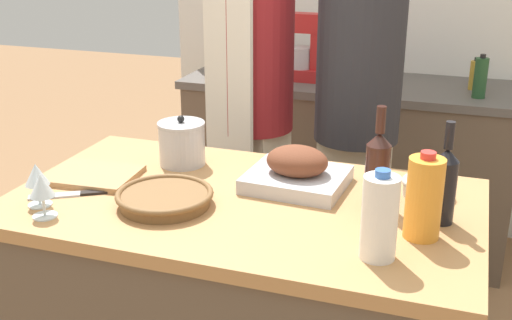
{
  "coord_description": "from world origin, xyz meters",
  "views": [
    {
      "loc": [
        0.59,
        -1.61,
        1.68
      ],
      "look_at": [
        0.0,
        0.12,
        1.0
      ],
      "focal_mm": 45.0,
      "sensor_mm": 36.0,
      "label": 1
    }
  ],
  "objects_px": {
    "stand_mixer": "(305,53)",
    "wine_bottle_dark": "(444,184)",
    "wine_bottle_green": "(377,167)",
    "condiment_bottle_short": "(356,62)",
    "roasting_pan": "(297,171)",
    "person_cook_guest": "(357,107)",
    "wine_glass_right": "(42,187)",
    "wine_glass_left": "(37,176)",
    "condiment_bottle_tall": "(480,78)",
    "person_cook_aproned": "(254,97)",
    "milk_jug": "(380,217)",
    "knife_chef": "(74,194)",
    "stock_pot": "(182,143)",
    "wicker_basket": "(165,197)",
    "condiment_bottle_extra": "(475,75)",
    "cutting_board": "(92,176)",
    "mixing_bowl": "(426,187)",
    "juice_jug": "(424,198)"
  },
  "relations": [
    {
      "from": "wine_glass_right",
      "to": "condiment_bottle_short",
      "type": "xyz_separation_m",
      "value": [
        0.47,
        2.05,
        -0.03
      ]
    },
    {
      "from": "wine_glass_left",
      "to": "condiment_bottle_tall",
      "type": "xyz_separation_m",
      "value": [
        1.16,
        1.73,
        -0.01
      ]
    },
    {
      "from": "wine_bottle_dark",
      "to": "condiment_bottle_tall",
      "type": "bearing_deg",
      "value": 87.13
    },
    {
      "from": "milk_jug",
      "to": "wine_bottle_dark",
      "type": "height_order",
      "value": "wine_bottle_dark"
    },
    {
      "from": "milk_jug",
      "to": "knife_chef",
      "type": "height_order",
      "value": "milk_jug"
    },
    {
      "from": "stock_pot",
      "to": "wine_bottle_dark",
      "type": "distance_m",
      "value": 0.87
    },
    {
      "from": "stand_mixer",
      "to": "person_cook_aproned",
      "type": "bearing_deg",
      "value": -92.46
    },
    {
      "from": "wine_bottle_dark",
      "to": "condiment_bottle_short",
      "type": "xyz_separation_m",
      "value": [
        -0.56,
        1.73,
        -0.05
      ]
    },
    {
      "from": "stock_pot",
      "to": "milk_jug",
      "type": "relative_size",
      "value": 0.74
    },
    {
      "from": "wicker_basket",
      "to": "knife_chef",
      "type": "xyz_separation_m",
      "value": [
        -0.29,
        -0.02,
        -0.02
      ]
    },
    {
      "from": "milk_jug",
      "to": "wicker_basket",
      "type": "bearing_deg",
      "value": 170.37
    },
    {
      "from": "wine_glass_right",
      "to": "person_cook_aproned",
      "type": "relative_size",
      "value": 0.07
    },
    {
      "from": "person_cook_guest",
      "to": "stock_pot",
      "type": "bearing_deg",
      "value": -122.11
    },
    {
      "from": "person_cook_guest",
      "to": "cutting_board",
      "type": "bearing_deg",
      "value": -124.76
    },
    {
      "from": "wicker_basket",
      "to": "juice_jug",
      "type": "height_order",
      "value": "juice_jug"
    },
    {
      "from": "knife_chef",
      "to": "wine_bottle_dark",
      "type": "bearing_deg",
      "value": 9.14
    },
    {
      "from": "cutting_board",
      "to": "condiment_bottle_extra",
      "type": "height_order",
      "value": "condiment_bottle_extra"
    },
    {
      "from": "wicker_basket",
      "to": "condiment_bottle_extra",
      "type": "height_order",
      "value": "condiment_bottle_extra"
    },
    {
      "from": "milk_jug",
      "to": "wine_bottle_green",
      "type": "bearing_deg",
      "value": 99.93
    },
    {
      "from": "condiment_bottle_short",
      "to": "roasting_pan",
      "type": "bearing_deg",
      "value": -85.58
    },
    {
      "from": "person_cook_guest",
      "to": "wine_glass_right",
      "type": "bearing_deg",
      "value": -115.83
    },
    {
      "from": "wine_glass_right",
      "to": "knife_chef",
      "type": "relative_size",
      "value": 0.56
    },
    {
      "from": "roasting_pan",
      "to": "cutting_board",
      "type": "bearing_deg",
      "value": -166.81
    },
    {
      "from": "cutting_board",
      "to": "mixing_bowl",
      "type": "height_order",
      "value": "mixing_bowl"
    },
    {
      "from": "wine_glass_right",
      "to": "person_cook_aproned",
      "type": "distance_m",
      "value": 1.17
    },
    {
      "from": "cutting_board",
      "to": "knife_chef",
      "type": "xyz_separation_m",
      "value": [
        0.02,
        -0.13,
        -0.01
      ]
    },
    {
      "from": "mixing_bowl",
      "to": "condiment_bottle_short",
      "type": "bearing_deg",
      "value": 107.91
    },
    {
      "from": "wine_glass_left",
      "to": "person_cook_aproned",
      "type": "relative_size",
      "value": 0.07
    },
    {
      "from": "cutting_board",
      "to": "juice_jug",
      "type": "height_order",
      "value": "juice_jug"
    },
    {
      "from": "wicker_basket",
      "to": "wine_bottle_dark",
      "type": "distance_m",
      "value": 0.77
    },
    {
      "from": "mixing_bowl",
      "to": "juice_jug",
      "type": "distance_m",
      "value": 0.29
    },
    {
      "from": "mixing_bowl",
      "to": "roasting_pan",
      "type": "bearing_deg",
      "value": -171.71
    },
    {
      "from": "wicker_basket",
      "to": "condiment_bottle_extra",
      "type": "xyz_separation_m",
      "value": [
        0.8,
        1.77,
        0.03
      ]
    },
    {
      "from": "wine_bottle_green",
      "to": "condiment_bottle_short",
      "type": "distance_m",
      "value": 1.72
    },
    {
      "from": "milk_jug",
      "to": "person_cook_aproned",
      "type": "bearing_deg",
      "value": 122.58
    },
    {
      "from": "milk_jug",
      "to": "wine_bottle_dark",
      "type": "xyz_separation_m",
      "value": [
        0.13,
        0.25,
        0.01
      ]
    },
    {
      "from": "person_cook_aproned",
      "to": "roasting_pan",
      "type": "bearing_deg",
      "value": -38.26
    },
    {
      "from": "condiment_bottle_tall",
      "to": "juice_jug",
      "type": "bearing_deg",
      "value": -94.22
    },
    {
      "from": "milk_jug",
      "to": "stand_mixer",
      "type": "distance_m",
      "value": 1.92
    },
    {
      "from": "roasting_pan",
      "to": "person_cook_guest",
      "type": "distance_m",
      "value": 0.71
    },
    {
      "from": "wicker_basket",
      "to": "condiment_bottle_tall",
      "type": "relative_size",
      "value": 1.36
    },
    {
      "from": "condiment_bottle_tall",
      "to": "person_cook_guest",
      "type": "relative_size",
      "value": 0.12
    },
    {
      "from": "roasting_pan",
      "to": "person_cook_aproned",
      "type": "relative_size",
      "value": 0.17
    },
    {
      "from": "roasting_pan",
      "to": "condiment_bottle_tall",
      "type": "relative_size",
      "value": 1.49
    },
    {
      "from": "juice_jug",
      "to": "person_cook_aproned",
      "type": "relative_size",
      "value": 0.13
    },
    {
      "from": "mixing_bowl",
      "to": "person_cook_aproned",
      "type": "distance_m",
      "value": 1.02
    },
    {
      "from": "wine_bottle_green",
      "to": "wine_bottle_dark",
      "type": "height_order",
      "value": "wine_bottle_green"
    },
    {
      "from": "mixing_bowl",
      "to": "wine_glass_right",
      "type": "height_order",
      "value": "wine_glass_right"
    },
    {
      "from": "cutting_board",
      "to": "wine_glass_right",
      "type": "height_order",
      "value": "wine_glass_right"
    },
    {
      "from": "stand_mixer",
      "to": "wine_bottle_dark",
      "type": "bearing_deg",
      "value": -62.98
    }
  ]
}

